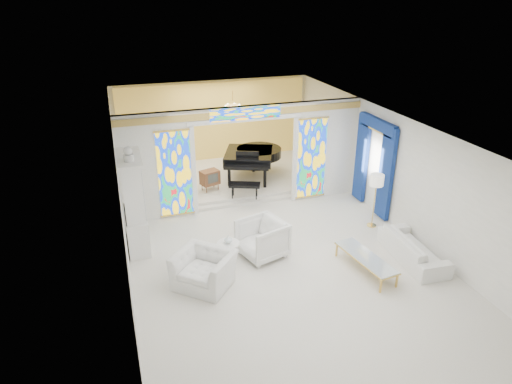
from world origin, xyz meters
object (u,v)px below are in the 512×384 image
object	(u,v)px
sofa	(413,248)
grand_piano	(253,155)
coffee_table	(366,258)
armchair_right	(262,239)
tv_console	(210,177)
china_cabinet	(134,204)
armchair_left	(204,270)

from	to	relation	value
sofa	grand_piano	size ratio (longest dim) A/B	0.69
coffee_table	grand_piano	xyz separation A→B (m)	(-0.85, 5.78, 0.59)
armchair_right	tv_console	xyz separation A→B (m)	(-0.41, 3.85, 0.13)
china_cabinet	sofa	distance (m)	6.76
china_cabinet	tv_console	world-z (taller)	china_cabinet
coffee_table	china_cabinet	bearing A→B (deg)	150.46
armchair_left	grand_piano	bearing A→B (deg)	103.41
armchair_right	grand_piano	size ratio (longest dim) A/B	0.35
china_cabinet	sofa	xyz separation A→B (m)	(6.17, -2.64, -0.87)
china_cabinet	tv_console	distance (m)	3.48
armchair_right	sofa	size ratio (longest dim) A/B	0.50
china_cabinet	sofa	world-z (taller)	china_cabinet
armchair_right	tv_console	world-z (taller)	armchair_right
china_cabinet	sofa	bearing A→B (deg)	-23.14
armchair_left	armchair_right	bearing A→B (deg)	66.81
grand_piano	tv_console	xyz separation A→B (m)	(-1.59, -0.59, -0.35)
armchair_left	coffee_table	distance (m)	3.65
coffee_table	grand_piano	bearing A→B (deg)	98.33
tv_console	armchair_left	bearing A→B (deg)	-123.19
sofa	tv_console	world-z (taller)	tv_console
sofa	coffee_table	bearing A→B (deg)	98.03
armchair_right	armchair_left	bearing A→B (deg)	-81.36
sofa	tv_console	bearing A→B (deg)	40.28
sofa	tv_console	distance (m)	6.35
china_cabinet	tv_console	size ratio (longest dim) A/B	4.24
sofa	tv_console	size ratio (longest dim) A/B	3.15
armchair_left	coffee_table	xyz separation A→B (m)	(3.60, -0.59, -0.03)
sofa	armchair_left	bearing A→B (deg)	88.01
china_cabinet	grand_piano	world-z (taller)	china_cabinet
sofa	coffee_table	size ratio (longest dim) A/B	1.14
china_cabinet	armchair_right	distance (m)	3.21
coffee_table	grand_piano	world-z (taller)	grand_piano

